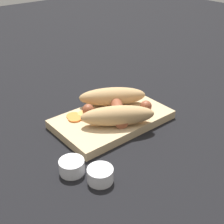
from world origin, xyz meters
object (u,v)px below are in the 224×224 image
bread_roll (115,106)px  condiment_cup_near (72,167)px  sausage (117,108)px  condiment_cup_far (100,176)px  food_tray (112,119)px

bread_roll → condiment_cup_near: (0.18, 0.09, -0.03)m
sausage → condiment_cup_near: size_ratio=3.00×
bread_roll → condiment_cup_far: size_ratio=4.43×
condiment_cup_near → food_tray: bearing=-152.5°
sausage → condiment_cup_far: (0.16, 0.14, -0.02)m
food_tray → condiment_cup_far: 0.20m
condiment_cup_far → bread_roll: bearing=-137.1°
condiment_cup_near → condiment_cup_far: 0.06m
bread_roll → sausage: size_ratio=1.48×
sausage → condiment_cup_near: 0.21m
condiment_cup_near → condiment_cup_far: bearing=117.5°
condiment_cup_far → food_tray: bearing=-135.5°
bread_roll → condiment_cup_far: 0.22m
food_tray → sausage: sausage is taller
sausage → condiment_cup_far: bearing=41.5°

